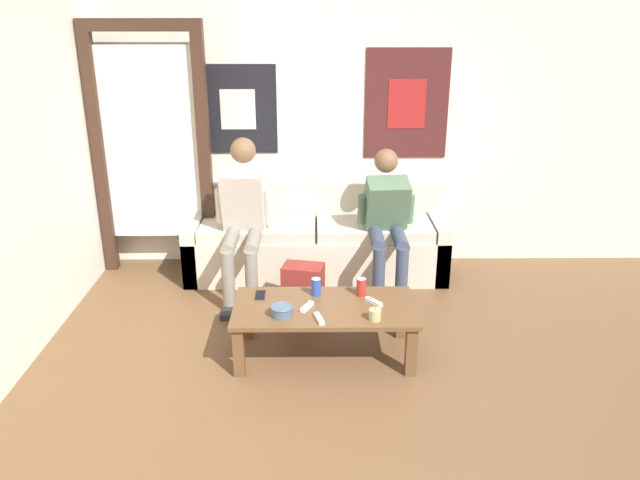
% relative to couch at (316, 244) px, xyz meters
% --- Properties ---
extents(ground_plane, '(18.00, 18.00, 0.00)m').
position_rel_couch_xyz_m(ground_plane, '(0.07, -2.23, -0.28)').
color(ground_plane, brown).
extents(wall_back, '(10.00, 0.07, 2.55)m').
position_rel_couch_xyz_m(wall_back, '(0.07, 0.34, 1.00)').
color(wall_back, silver).
rests_on(wall_back, ground_plane).
extents(door_frame, '(1.00, 0.10, 2.15)m').
position_rel_couch_xyz_m(door_frame, '(-1.40, 0.12, 0.92)').
color(door_frame, '#382319').
rests_on(door_frame, ground_plane).
extents(couch, '(2.24, 0.68, 0.76)m').
position_rel_couch_xyz_m(couch, '(0.00, 0.00, 0.00)').
color(couch, beige).
rests_on(couch, ground_plane).
extents(coffee_table, '(1.21, 0.61, 0.37)m').
position_rel_couch_xyz_m(coffee_table, '(0.05, -1.40, 0.04)').
color(coffee_table, brown).
rests_on(coffee_table, ground_plane).
extents(person_seated_adult, '(0.47, 0.88, 1.25)m').
position_rel_couch_xyz_m(person_seated_adult, '(-0.59, -0.35, 0.40)').
color(person_seated_adult, gray).
rests_on(person_seated_adult, ground_plane).
extents(person_seated_teen, '(0.47, 0.85, 1.15)m').
position_rel_couch_xyz_m(person_seated_teen, '(0.58, -0.33, 0.35)').
color(person_seated_teen, '#384256').
rests_on(person_seated_teen, ground_plane).
extents(backpack, '(0.34, 0.28, 0.38)m').
position_rel_couch_xyz_m(backpack, '(-0.11, -0.74, -0.10)').
color(backpack, maroon).
rests_on(backpack, ground_plane).
extents(ceramic_bowl, '(0.15, 0.15, 0.07)m').
position_rel_couch_xyz_m(ceramic_bowl, '(-0.23, -1.54, 0.13)').
color(ceramic_bowl, '#475B75').
rests_on(ceramic_bowl, coffee_table).
extents(pillar_candle, '(0.08, 0.08, 0.08)m').
position_rel_couch_xyz_m(pillar_candle, '(0.37, -1.60, 0.13)').
color(pillar_candle, tan).
rests_on(pillar_candle, coffee_table).
extents(drink_can_blue, '(0.07, 0.07, 0.12)m').
position_rel_couch_xyz_m(drink_can_blue, '(-0.00, -1.23, 0.16)').
color(drink_can_blue, '#28479E').
rests_on(drink_can_blue, coffee_table).
extents(drink_can_red, '(0.07, 0.07, 0.12)m').
position_rel_couch_xyz_m(drink_can_red, '(0.31, -1.24, 0.16)').
color(drink_can_red, maroon).
rests_on(drink_can_red, coffee_table).
extents(game_controller_near_left, '(0.09, 0.14, 0.03)m').
position_rel_couch_xyz_m(game_controller_near_left, '(-0.07, -1.44, 0.11)').
color(game_controller_near_left, white).
rests_on(game_controller_near_left, coffee_table).
extents(game_controller_near_right, '(0.12, 0.13, 0.03)m').
position_rel_couch_xyz_m(game_controller_near_right, '(0.38, -1.37, 0.11)').
color(game_controller_near_right, white).
rests_on(game_controller_near_right, coffee_table).
extents(game_controller_far_center, '(0.07, 0.15, 0.03)m').
position_rel_couch_xyz_m(game_controller_far_center, '(0.01, -1.60, 0.11)').
color(game_controller_far_center, white).
rests_on(game_controller_far_center, coffee_table).
extents(cell_phone, '(0.07, 0.14, 0.01)m').
position_rel_couch_xyz_m(cell_phone, '(-0.39, -1.24, 0.10)').
color(cell_phone, black).
rests_on(cell_phone, coffee_table).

